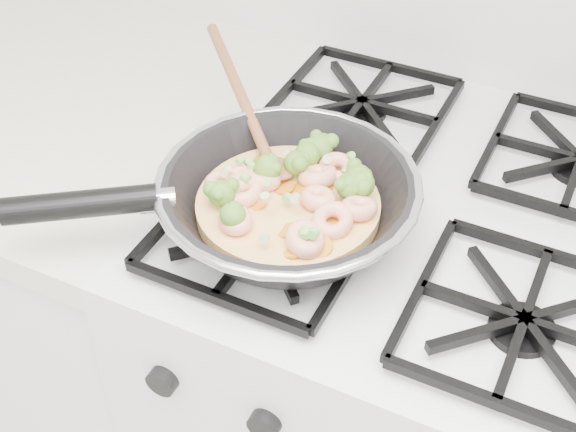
% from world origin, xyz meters
% --- Properties ---
extents(stove, '(0.60, 0.60, 0.92)m').
position_xyz_m(stove, '(0.00, 1.70, 0.46)').
color(stove, white).
rests_on(stove, ground).
extents(counter_left, '(1.00, 0.60, 0.90)m').
position_xyz_m(counter_left, '(-0.80, 1.70, 0.45)').
color(counter_left, white).
rests_on(counter_left, ground).
extents(skillet, '(0.41, 0.41, 0.10)m').
position_xyz_m(skillet, '(-0.14, 1.58, 0.96)').
color(skillet, black).
rests_on(skillet, stove).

